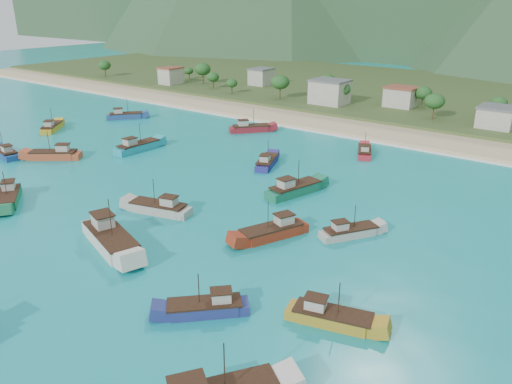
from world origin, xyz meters
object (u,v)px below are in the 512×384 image
Objects in this scene: boat_22 at (206,309)px; boat_8 at (250,129)px; boat_5 at (110,240)px; boat_18 at (5,154)px; boat_6 at (125,116)px; boat_19 at (55,155)px; boat_20 at (350,233)px; boat_11 at (295,190)px; boat_3 at (138,147)px; boat_24 at (159,209)px; boat_13 at (331,318)px; boat_7 at (364,152)px; boat_17 at (273,232)px; boat_1 at (52,128)px; boat_10 at (9,198)px; boat_27 at (267,163)px.

boat_8 is at bearing -11.05° from boat_22.
boat_18 is (-55.00, 13.23, -0.40)m from boat_5.
boat_19 is (19.49, -35.38, 0.07)m from boat_6.
boat_6 is 1.13× the size of boat_20.
boat_8 is 82.78m from boat_22.
boat_8 reaches higher than boat_6.
boat_11 is at bearing -113.14° from boat_19.
boat_3 reaches higher than boat_24.
boat_8 is (-24.87, 64.54, -0.30)m from boat_5.
boat_5 is 1.58× the size of boat_20.
boat_13 is at bearing -139.33° from boat_19.
boat_17 is (7.74, -46.79, 0.16)m from boat_7.
boat_17 reaches higher than boat_20.
boat_1 is 23.95m from boat_18.
boat_24 is at bearing -107.82° from boat_11.
boat_8 is (9.90, 30.10, -0.06)m from boat_3.
boat_24 is at bearing 152.21° from boat_10.
boat_11 is at bearing 22.00° from boat_6.
boat_3 reaches higher than boat_27.
boat_10 is 0.98× the size of boat_19.
boat_22 is (85.98, -58.10, -0.12)m from boat_6.
boat_20 is (70.19, 4.79, -0.23)m from boat_19.
boat_27 is at bearing 18.26° from boat_3.
boat_3 is 75.59m from boat_13.
boat_27 is (23.89, 43.84, -0.09)m from boat_10.
boat_19 reaches higher than boat_27.
boat_1 is at bearing -153.45° from boat_20.
boat_6 is 0.94× the size of boat_19.
boat_7 is 0.81× the size of boat_11.
boat_8 is 59.50m from boat_18.
boat_17 is 1.24× the size of boat_20.
boat_19 is 70.27m from boat_22.
boat_3 is 0.98× the size of boat_11.
boat_7 is (77.23, 30.29, -0.11)m from boat_1.
boat_8 is 1.21× the size of boat_22.
boat_24 is at bearing -33.42° from boat_3.
boat_5 is at bearing -43.12° from boat_3.
boat_13 reaches higher than boat_22.
boat_24 is at bearing -111.02° from boat_27.
boat_7 is 0.92× the size of boat_8.
boat_19 reaches higher than boat_1.
boat_24 is at bearing -80.95° from boat_18.
boat_11 is (34.47, -31.22, 0.05)m from boat_8.
boat_3 is 32.01m from boat_27.
boat_5 is 1.65× the size of boat_22.
boat_3 is 0.81× the size of boat_5.
boat_10 is (36.03, -54.61, 0.02)m from boat_6.
boat_22 is (56.73, -38.16, -0.22)m from boat_3.
boat_11 is 1.18× the size of boat_13.
boat_19 reaches higher than boat_17.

